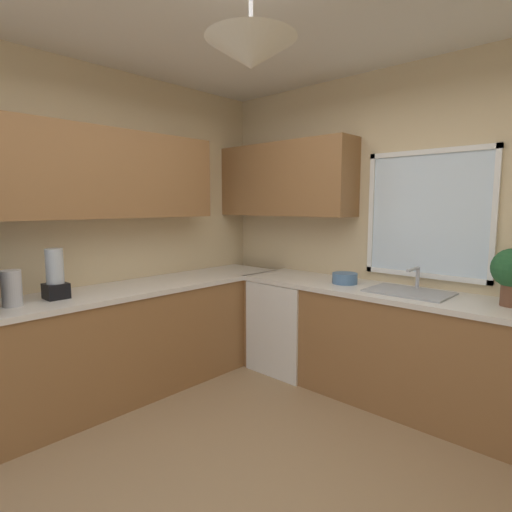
{
  "coord_description": "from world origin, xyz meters",
  "views": [
    {
      "loc": [
        1.41,
        -1.48,
        1.56
      ],
      "look_at": [
        -0.65,
        0.73,
        1.18
      ],
      "focal_mm": 28.96,
      "sensor_mm": 36.0,
      "label": 1
    }
  ],
  "objects_px": {
    "kettle": "(12,288)",
    "bowl": "(345,278)",
    "dishwasher": "(291,325)",
    "potted_plant": "(512,271)",
    "sink_assembly": "(409,291)",
    "blender_appliance": "(55,276)"
  },
  "relations": [
    {
      "from": "dishwasher",
      "to": "blender_appliance",
      "type": "bearing_deg",
      "value": -109.4
    },
    {
      "from": "potted_plant",
      "to": "bowl",
      "type": "distance_m",
      "value": 1.23
    },
    {
      "from": "dishwasher",
      "to": "potted_plant",
      "type": "xyz_separation_m",
      "value": [
        1.77,
        0.08,
        0.7
      ]
    },
    {
      "from": "bowl",
      "to": "blender_appliance",
      "type": "relative_size",
      "value": 0.59
    },
    {
      "from": "sink_assembly",
      "to": "dishwasher",
      "type": "bearing_deg",
      "value": -178.12
    },
    {
      "from": "dishwasher",
      "to": "bowl",
      "type": "relative_size",
      "value": 4.0
    },
    {
      "from": "dishwasher",
      "to": "kettle",
      "type": "distance_m",
      "value": 2.33
    },
    {
      "from": "sink_assembly",
      "to": "blender_appliance",
      "type": "xyz_separation_m",
      "value": [
        -1.77,
        -1.91,
        0.15
      ]
    },
    {
      "from": "kettle",
      "to": "sink_assembly",
      "type": "relative_size",
      "value": 0.4
    },
    {
      "from": "kettle",
      "to": "blender_appliance",
      "type": "distance_m",
      "value": 0.29
    },
    {
      "from": "dishwasher",
      "to": "kettle",
      "type": "xyz_separation_m",
      "value": [
        -0.64,
        -2.16,
        0.59
      ]
    },
    {
      "from": "dishwasher",
      "to": "sink_assembly",
      "type": "height_order",
      "value": "sink_assembly"
    },
    {
      "from": "dishwasher",
      "to": "bowl",
      "type": "distance_m",
      "value": 0.76
    },
    {
      "from": "sink_assembly",
      "to": "kettle",
      "type": "bearing_deg",
      "value": -128.54
    },
    {
      "from": "blender_appliance",
      "to": "potted_plant",
      "type": "bearing_deg",
      "value": 38.79
    },
    {
      "from": "kettle",
      "to": "bowl",
      "type": "height_order",
      "value": "kettle"
    },
    {
      "from": "kettle",
      "to": "dishwasher",
      "type": "bearing_deg",
      "value": 73.51
    },
    {
      "from": "dishwasher",
      "to": "potted_plant",
      "type": "distance_m",
      "value": 1.91
    },
    {
      "from": "dishwasher",
      "to": "blender_appliance",
      "type": "xyz_separation_m",
      "value": [
        -0.66,
        -1.87,
        0.63
      ]
    },
    {
      "from": "kettle",
      "to": "blender_appliance",
      "type": "relative_size",
      "value": 0.67
    },
    {
      "from": "dishwasher",
      "to": "bowl",
      "type": "height_order",
      "value": "bowl"
    },
    {
      "from": "sink_assembly",
      "to": "bowl",
      "type": "relative_size",
      "value": 2.83
    }
  ]
}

